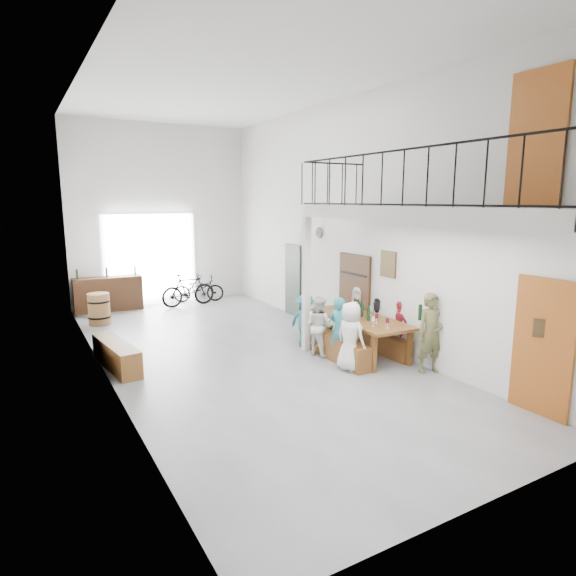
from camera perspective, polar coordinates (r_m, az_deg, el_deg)
floor at (r=10.38m, az=-5.36°, el=-7.72°), size 12.00×12.00×0.00m
room_walls at (r=9.87m, az=-5.72°, el=12.28°), size 12.00×12.00×12.00m
gateway_portal at (r=15.49m, az=-15.98°, el=3.25°), size 2.80×0.08×2.80m
right_wall_decor at (r=9.93m, az=13.45°, el=1.54°), size 0.07×8.28×5.07m
balcony at (r=8.42m, az=16.08°, el=8.23°), size 1.52×5.62×4.00m
tasting_table at (r=10.28m, az=8.54°, el=-3.88°), size 1.17×2.57×0.79m
bench_inner at (r=10.02m, az=5.57°, el=-6.95°), size 0.43×2.13×0.49m
bench_wall at (r=10.59m, az=10.49°, el=-6.26°), size 0.29×1.91×0.44m
tableware at (r=10.19m, az=8.79°, el=-2.73°), size 0.61×1.68×0.35m
side_bench at (r=9.99m, az=-19.67°, el=-7.52°), size 0.62×1.85×0.51m
oak_barrel at (r=13.50m, az=-21.48°, el=-2.33°), size 0.56×0.56×0.83m
serving_counter at (r=15.08m, az=-20.52°, el=-0.65°), size 1.93×0.63×1.00m
counter_bottles at (r=15.00m, az=-20.69°, el=1.77°), size 1.66×0.13×0.28m
guest_left_a at (r=9.25m, az=7.42°, el=-5.72°), size 0.56×0.73×1.34m
guest_left_b at (r=9.70m, az=6.11°, el=-4.92°), size 0.45×0.56×1.33m
guest_left_c at (r=10.11m, az=3.69°, el=-4.50°), size 0.61×0.71×1.25m
guest_left_d at (r=10.66m, az=2.02°, el=-3.88°), size 0.69×0.88×1.19m
guest_right_a at (r=10.32m, az=13.11°, el=-4.67°), size 0.35×0.71×1.18m
guest_right_b at (r=10.82m, az=10.73°, el=-3.98°), size 0.35×1.06×1.14m
guest_right_c at (r=11.23m, az=8.44°, el=-2.99°), size 0.50×0.68×1.28m
host_standing at (r=9.44m, az=16.57°, el=-5.15°), size 0.63×0.50×1.52m
potted_plant at (r=11.79m, az=4.80°, el=-4.31°), size 0.50×0.46×0.47m
bicycle_near at (r=15.65m, az=-10.57°, el=-0.09°), size 1.68×1.04×0.83m
bicycle_far at (r=15.03m, az=-11.74°, el=-0.22°), size 1.71×0.57×1.01m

